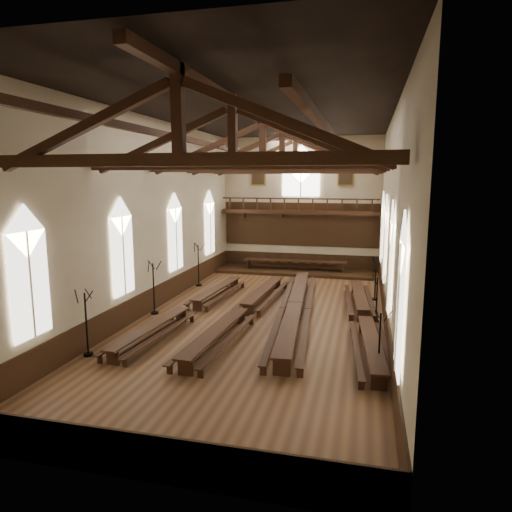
{
  "coord_description": "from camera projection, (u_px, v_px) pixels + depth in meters",
  "views": [
    {
      "loc": [
        4.93,
        -21.59,
        6.9
      ],
      "look_at": [
        -0.7,
        1.5,
        2.86
      ],
      "focal_mm": 32.0,
      "sensor_mm": 36.0,
      "label": 1
    }
  ],
  "objects": [
    {
      "name": "end_window",
      "position": [
        301.0,
        174.0,
        34.13
      ],
      "size": [
        2.8,
        0.12,
        3.8
      ],
      "color": "white",
      "rests_on": "room_walls"
    },
    {
      "name": "refectory_row_a",
      "position": [
        190.0,
        307.0,
        23.11
      ],
      "size": [
        1.78,
        13.66,
        0.66
      ],
      "color": "#3B2112",
      "rests_on": "ground"
    },
    {
      "name": "refectory_row_b",
      "position": [
        244.0,
        310.0,
        22.45
      ],
      "size": [
        1.76,
        14.16,
        0.72
      ],
      "color": "#3B2112",
      "rests_on": "ground"
    },
    {
      "name": "portraits",
      "position": [
        301.0,
        176.0,
        34.15
      ],
      "size": [
        7.75,
        0.09,
        1.45
      ],
      "color": "brown",
      "rests_on": "room_walls"
    },
    {
      "name": "dais",
      "position": [
        295.0,
        271.0,
        33.93
      ],
      "size": [
        11.4,
        3.11,
        0.21
      ],
      "primitive_type": "cube",
      "color": "#371F10",
      "rests_on": "ground"
    },
    {
      "name": "high_table",
      "position": [
        295.0,
        262.0,
        33.81
      ],
      "size": [
        7.62,
        1.07,
        0.71
      ],
      "color": "#3B2112",
      "rests_on": "dais"
    },
    {
      "name": "candelabrum_left_near",
      "position": [
        87.0,
        336.0,
        17.86
      ],
      "size": [
        0.82,
        0.76,
        2.7
      ],
      "color": "black",
      "rests_on": "ground"
    },
    {
      "name": "refectory_row_d",
      "position": [
        364.0,
        317.0,
        21.39
      ],
      "size": [
        1.92,
        13.92,
        0.69
      ],
      "color": "#3B2112",
      "rests_on": "ground"
    },
    {
      "name": "candelabrum_right_far",
      "position": [
        375.0,
        287.0,
        26.16
      ],
      "size": [
        0.73,
        0.78,
        2.57
      ],
      "color": "black",
      "rests_on": "ground"
    },
    {
      "name": "ground",
      "position": [
        262.0,
        317.0,
        22.99
      ],
      "size": [
        26.0,
        26.0,
        0.0
      ],
      "primitive_type": "plane",
      "color": "brown",
      "rests_on": "ground"
    },
    {
      "name": "candelabrum_left_far",
      "position": [
        199.0,
        273.0,
        29.56
      ],
      "size": [
        0.78,
        0.87,
        2.84
      ],
      "color": "black",
      "rests_on": "ground"
    },
    {
      "name": "roof_trusses",
      "position": [
        263.0,
        151.0,
        21.61
      ],
      "size": [
        11.7,
        25.7,
        2.8
      ],
      "color": "#3B2112",
      "rests_on": "room_walls"
    },
    {
      "name": "candelabrum_right_near",
      "position": [
        379.0,
        352.0,
        16.47
      ],
      "size": [
        0.63,
        0.71,
        2.3
      ],
      "color": "black",
      "rests_on": "ground"
    },
    {
      "name": "candelabrum_right_mid",
      "position": [
        376.0,
        308.0,
        22.16
      ],
      "size": [
        0.67,
        0.71,
        2.34
      ],
      "color": "black",
      "rests_on": "ground"
    },
    {
      "name": "side_windows",
      "position": [
        263.0,
        244.0,
        22.36
      ],
      "size": [
        11.85,
        19.8,
        4.5
      ],
      "color": "white",
      "rests_on": "room_walls"
    },
    {
      "name": "minstrels_gallery",
      "position": [
        300.0,
        219.0,
        34.46
      ],
      "size": [
        11.8,
        1.24,
        3.7
      ],
      "color": "#3B2112",
      "rests_on": "room_walls"
    },
    {
      "name": "refectory_row_c",
      "position": [
        295.0,
        306.0,
        22.92
      ],
      "size": [
        2.23,
        14.88,
        0.79
      ],
      "color": "#3B2112",
      "rests_on": "ground"
    },
    {
      "name": "high_chairs",
      "position": [
        296.0,
        261.0,
        34.53
      ],
      "size": [
        5.84,
        0.45,
        0.94
      ],
      "color": "#3B2112",
      "rests_on": "dais"
    },
    {
      "name": "room_walls",
      "position": [
        263.0,
        188.0,
        21.91
      ],
      "size": [
        26.0,
        26.0,
        26.0
      ],
      "color": "beige",
      "rests_on": "ground"
    },
    {
      "name": "wainscot_band",
      "position": [
        262.0,
        306.0,
        22.89
      ],
      "size": [
        12.0,
        26.0,
        1.2
      ],
      "color": "#371F10",
      "rests_on": "ground"
    },
    {
      "name": "candelabrum_left_mid",
      "position": [
        154.0,
        298.0,
        23.43
      ],
      "size": [
        0.82,
        0.84,
        2.81
      ],
      "color": "black",
      "rests_on": "ground"
    }
  ]
}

